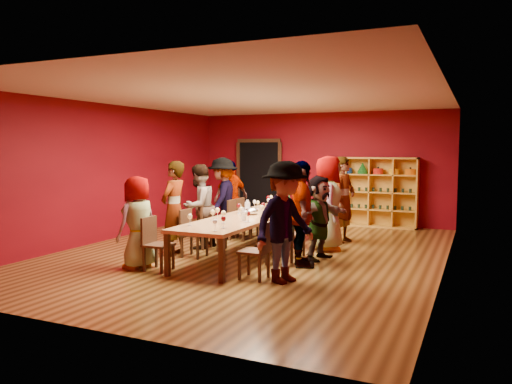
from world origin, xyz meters
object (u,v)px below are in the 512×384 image
person_left_3 (223,198)px  person_right_2 (319,217)px  person_left_2 (199,206)px  chair_person_right_1 (284,237)px  spittoon_bowl (251,211)px  chair_person_left_0 (154,241)px  person_right_4 (344,200)px  chair_person_right_0 (259,248)px  person_right_3 (328,203)px  person_left_4 (231,198)px  shelving_unit (370,189)px  person_right_1 (302,214)px  chair_person_right_4 (325,218)px  person_left_0 (138,222)px  tasting_table (252,217)px  person_right_0 (285,222)px  chair_person_left_2 (211,225)px  chair_person_left_4 (244,215)px  chair_person_right_3 (311,224)px  wine_bottle (289,202)px  chair_person_left_1 (191,230)px  chair_person_left_3 (236,218)px  person_left_1 (174,208)px  chair_person_right_2 (296,231)px

person_left_3 → person_right_2: size_ratio=1.18×
person_left_2 → chair_person_right_1: 2.22m
spittoon_bowl → chair_person_left_0: bearing=-114.7°
person_left_3 → person_right_4: bearing=93.4°
chair_person_right_0 → person_right_3: 2.67m
person_right_2 → person_left_4: bearing=72.9°
shelving_unit → chair_person_right_0: size_ratio=2.70×
person_right_1 → chair_person_right_4: person_right_1 is taller
person_left_0 → shelving_unit: bearing=169.0°
tasting_table → person_right_0: size_ratio=2.44×
spittoon_bowl → chair_person_right_0: bearing=-61.9°
person_left_0 → chair_person_left_2: (0.33, 1.90, -0.29)m
chair_person_left_4 → chair_person_right_0: (1.82, -3.30, 0.00)m
chair_person_right_1 → chair_person_right_3: 1.55m
chair_person_left_2 → person_right_0: (2.25, -1.72, 0.42)m
chair_person_left_4 → wine_bottle: 1.19m
chair_person_left_1 → chair_person_right_0: (1.82, -0.96, 0.00)m
chair_person_left_3 → chair_person_left_4: size_ratio=1.00×
chair_person_left_1 → chair_person_right_3: size_ratio=1.00×
person_left_0 → person_left_3: (-0.01, 3.06, 0.13)m
tasting_table → person_right_0: bearing=-52.5°
chair_person_left_3 → chair_person_right_1: (1.82, -1.81, 0.00)m
tasting_table → person_right_1: person_right_1 is taller
chair_person_right_0 → person_right_3: bearing=82.5°
shelving_unit → person_right_4: 2.48m
tasting_table → person_right_3: person_right_3 is taller
person_left_2 → chair_person_right_3: (2.09, 0.89, -0.36)m
person_left_0 → person_right_0: bearing=105.9°
person_left_2 → person_right_0: bearing=64.1°
chair_person_left_3 → person_right_3: 2.23m
person_right_1 → person_right_3: size_ratio=0.97×
person_left_1 → chair_person_right_3: (2.19, 1.65, -0.40)m
chair_person_right_2 → chair_person_left_0: bearing=-133.6°
chair_person_left_3 → chair_person_right_2: 2.15m
chair_person_left_3 → chair_person_right_3: size_ratio=1.00×
spittoon_bowl → chair_person_left_3: bearing=128.1°
person_left_0 → person_left_2: person_left_2 is taller
person_right_4 → chair_person_right_4: bearing=101.6°
chair_person_right_0 → person_right_3: (0.35, 2.61, 0.44)m
chair_person_left_3 → chair_person_right_1: bearing=-44.9°
tasting_table → chair_person_left_2: (-0.91, -0.02, -0.20)m
chair_person_left_2 → chair_person_right_1: 1.93m
chair_person_right_4 → chair_person_right_0: bearing=-90.0°
chair_person_left_0 → chair_person_left_2: bearing=90.0°
person_right_0 → person_right_2: person_right_0 is taller
person_right_3 → chair_person_left_4: bearing=50.7°
chair_person_left_1 → person_left_0: bearing=-106.4°
person_left_2 → chair_person_right_4: person_left_2 is taller
chair_person_left_3 → person_right_4: size_ratio=0.48×
chair_person_right_1 → spittoon_bowl: 1.20m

